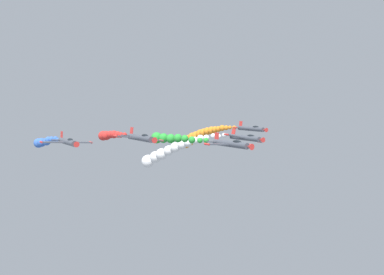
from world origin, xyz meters
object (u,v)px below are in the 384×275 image
at_px(airplane_left_inner, 245,138).
at_px(airplane_right_inner, 141,138).
at_px(airplane_left_outer, 251,129).
at_px(airplane_right_outer, 68,142).
at_px(airplane_lead, 231,144).

bearing_deg(airplane_left_inner, airplane_right_inner, -2.83).
height_order(airplane_right_inner, airplane_left_outer, airplane_right_inner).
relative_size(airplane_left_outer, airplane_right_outer, 1.00).
distance_m(airplane_right_inner, airplane_right_outer, 14.15).
bearing_deg(airplane_left_inner, airplane_right_outer, -17.19).
height_order(airplane_left_inner, airplane_right_inner, airplane_right_inner).
relative_size(airplane_lead, airplane_left_outer, 1.00).
bearing_deg(airplane_right_inner, airplane_right_outer, -41.66).
relative_size(airplane_right_inner, airplane_right_outer, 1.00).
xyz_separation_m(airplane_left_inner, airplane_right_outer, (34.12, -10.55, 0.05)).
bearing_deg(airplane_left_inner, airplane_left_outer, -134.86).
xyz_separation_m(airplane_lead, airplane_right_inner, (11.63, -11.59, 0.76)).
distance_m(airplane_lead, airplane_right_inner, 16.43).
relative_size(airplane_left_inner, airplane_left_outer, 1.00).
xyz_separation_m(airplane_right_inner, airplane_left_outer, (-35.25, -10.57, -0.07)).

